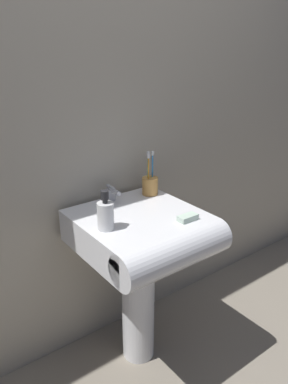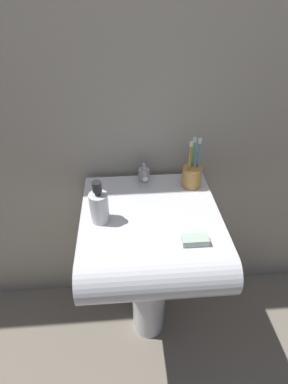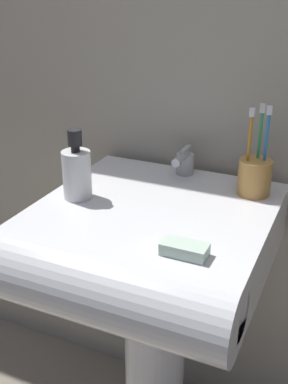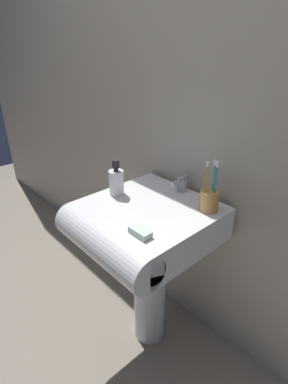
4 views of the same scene
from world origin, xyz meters
name	(u,v)px [view 4 (image 4 of 4)]	position (x,y,z in m)	size (l,w,h in m)	color
ground_plane	(149,332)	(0.00, 0.00, 0.00)	(6.00, 6.00, 0.00)	gray
wall_back	(202,92)	(0.00, 0.29, 1.20)	(5.00, 0.05, 2.40)	#B7AD99
sink_pedestal	(150,288)	(0.00, 0.00, 0.31)	(0.16, 0.16, 0.63)	white
sink_basin	(141,225)	(0.00, -0.06, 0.70)	(0.51, 0.56, 0.15)	white
faucet	(181,184)	(-0.01, 0.20, 0.81)	(0.05, 0.10, 0.07)	#B7B7BC
toothbrush_cup	(209,200)	(0.18, 0.15, 0.82)	(0.08, 0.08, 0.21)	#D19347
soap_bottle	(116,181)	(-0.18, -0.04, 0.84)	(0.07, 0.07, 0.16)	white
bar_soap	(140,232)	(0.13, -0.17, 0.78)	(0.09, 0.04, 0.02)	silver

